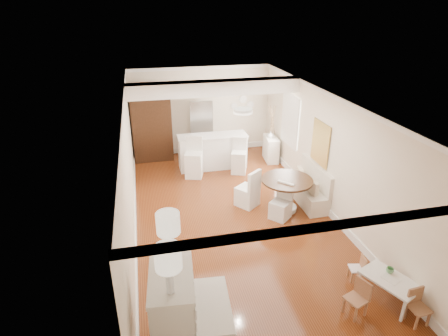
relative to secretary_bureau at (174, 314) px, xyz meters
name	(u,v)px	position (x,y,z in m)	size (l,w,h in m)	color
room	(234,135)	(1.74, 3.56, 1.25)	(9.00, 9.04, 2.82)	brown
secretary_bureau	(174,314)	(0.00, 0.00, 0.00)	(1.14, 1.16, 1.46)	silver
gustavian_armchair	(203,305)	(0.47, 0.39, -0.31)	(0.48, 0.48, 0.84)	beige
kids_table	(388,289)	(3.60, 0.25, -0.50)	(0.54, 0.90, 0.45)	white
kids_chair_a	(356,299)	(2.90, 0.09, -0.41)	(0.31, 0.31, 0.64)	#9B6746
kids_chair_b	(357,268)	(3.35, 0.83, -0.48)	(0.24, 0.24, 0.50)	#B37A51
kids_chair_c	(419,308)	(3.76, -0.29, -0.43)	(0.29, 0.29, 0.60)	#956443
banquette	(307,184)	(3.69, 3.74, -0.24)	(0.52, 1.60, 0.98)	silver
dining_table	(286,195)	(3.02, 3.45, -0.32)	(1.21, 1.21, 0.83)	#402614
slip_chair_near	(281,202)	(2.77, 3.14, -0.30)	(0.41, 0.42, 0.86)	white
slip_chair_far	(247,188)	(2.18, 3.89, -0.25)	(0.46, 0.48, 0.97)	white
breakfast_counter	(213,151)	(1.80, 6.34, -0.22)	(2.05, 0.65, 1.03)	white
bar_stool_left	(194,158)	(1.15, 5.81, -0.15)	(0.47, 0.47, 1.17)	white
bar_stool_right	(239,156)	(2.47, 5.79, -0.21)	(0.42, 0.42, 1.04)	white
pantry_cabinet	(152,124)	(0.10, 7.42, 0.42)	(1.20, 0.60, 2.30)	#381E11
fridge	(212,128)	(2.00, 7.39, 0.17)	(0.75, 0.65, 1.80)	silver
sideboard	(271,149)	(3.70, 6.48, -0.35)	(0.36, 0.80, 0.76)	silver
pencil_cup	(390,270)	(3.68, 0.39, -0.23)	(0.12, 0.12, 0.10)	#5FA469
branch_vase	(271,135)	(3.66, 6.47, 0.13)	(0.18, 0.18, 0.19)	white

